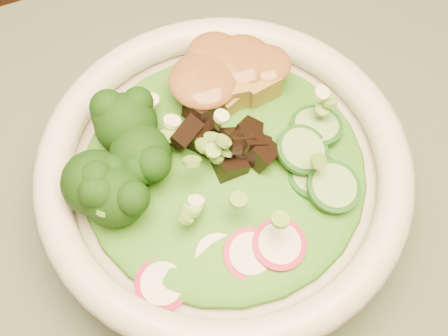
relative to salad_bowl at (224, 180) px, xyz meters
name	(u,v)px	position (x,y,z in m)	size (l,w,h in m)	color
salad_bowl	(224,180)	(0.00, 0.00, 0.00)	(0.28, 0.28, 0.08)	silver
lettuce_bed	(224,167)	(0.00, 0.00, 0.02)	(0.21, 0.21, 0.02)	#205E13
broccoli_florets	(133,163)	(-0.06, 0.02, 0.04)	(0.08, 0.07, 0.05)	black
radish_slices	(233,253)	(-0.02, -0.07, 0.03)	(0.11, 0.04, 0.02)	#A00C38
cucumber_slices	(317,157)	(0.06, -0.02, 0.03)	(0.07, 0.07, 0.04)	#8CBC68
mushroom_heap	(223,143)	(0.00, 0.01, 0.04)	(0.07, 0.07, 0.04)	black
tofu_cubes	(222,85)	(0.02, 0.06, 0.03)	(0.09, 0.06, 0.04)	#A37E36
peanut_sauce	(222,74)	(0.02, 0.06, 0.05)	(0.07, 0.06, 0.02)	brown
scallion_garnish	(224,151)	(0.00, 0.00, 0.05)	(0.20, 0.20, 0.02)	#639B37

